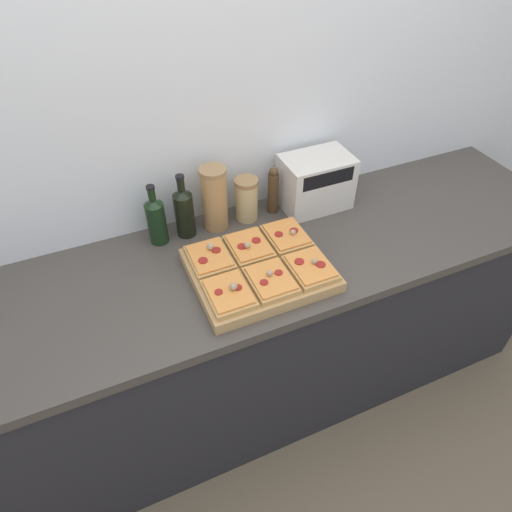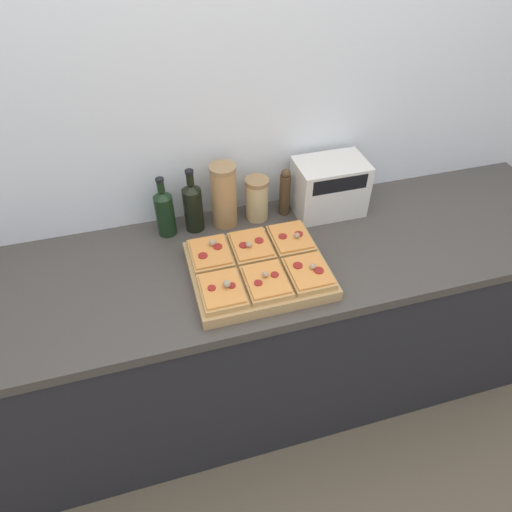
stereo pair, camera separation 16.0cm
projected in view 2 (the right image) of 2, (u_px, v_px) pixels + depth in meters
The scene contains 16 objects.
ground_plane at pixel (281, 449), 2.08m from camera, with size 12.00×12.00×0.00m, color brown.
wall_back at pixel (237, 129), 1.72m from camera, with size 6.00×0.06×2.50m.
kitchen_counter at pixel (262, 333), 2.00m from camera, with size 2.63×0.67×0.91m.
cutting_board at pixel (258, 270), 1.60m from camera, with size 0.47×0.39×0.04m, color tan.
pizza_slice_back_left at pixel (210, 253), 1.62m from camera, with size 0.14×0.18×0.05m.
pizza_slice_back_center at pixel (251, 246), 1.65m from camera, with size 0.14×0.18×0.05m.
pizza_slice_back_right at pixel (291, 239), 1.68m from camera, with size 0.14×0.18×0.05m.
pizza_slice_front_left at pixel (222, 290), 1.48m from camera, with size 0.14×0.18×0.05m.
pizza_slice_front_center at pixel (266, 281), 1.51m from camera, with size 0.14×0.18×0.05m.
pizza_slice_front_right at pixel (309, 273), 1.54m from camera, with size 0.14×0.18×0.05m.
olive_oil_bottle at pixel (165, 212), 1.72m from camera, with size 0.07×0.07×0.25m.
wine_bottle at pixel (193, 206), 1.74m from camera, with size 0.07×0.07×0.26m.
grain_jar_tall at pixel (224, 196), 1.75m from camera, with size 0.10×0.10×0.26m.
grain_jar_short at pixel (257, 199), 1.81m from camera, with size 0.09×0.09×0.18m.
pepper_mill at pixel (285, 192), 1.82m from camera, with size 0.04×0.04×0.21m.
toaster_oven at pixel (329, 187), 1.83m from camera, with size 0.30×0.19×0.22m.
Camera 2 is at (-0.37, -0.88, 2.05)m, focal length 32.00 mm.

